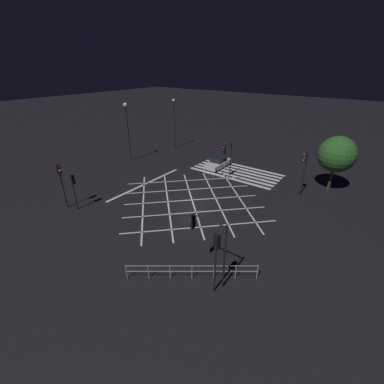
{
  "coord_description": "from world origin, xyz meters",
  "views": [
    {
      "loc": [
        -13.29,
        17.92,
        12.04
      ],
      "look_at": [
        0.0,
        0.0,
        0.88
      ],
      "focal_mm": 24.0,
      "sensor_mm": 36.0,
      "label": 1
    }
  ],
  "objects": [
    {
      "name": "ground_plane",
      "position": [
        0.0,
        0.0,
        0.0
      ],
      "size": [
        200.0,
        200.0,
        0.0
      ],
      "primitive_type": "plane",
      "color": "black"
    },
    {
      "name": "road_markings",
      "position": [
        0.39,
        -5.51,
        0.0
      ],
      "size": [
        16.1,
        19.76,
        0.01
      ],
      "color": "silver",
      "rests_on": "ground_plane"
    },
    {
      "name": "traffic_light_ne_main",
      "position": [
        8.41,
        8.11,
        3.04
      ],
      "size": [
        0.39,
        0.36,
        4.26
      ],
      "rotation": [
        0.0,
        0.0,
        3.14
      ],
      "color": "black",
      "rests_on": "ground_plane"
    },
    {
      "name": "traffic_light_nw_main",
      "position": [
        -6.83,
        7.78,
        3.27
      ],
      "size": [
        2.49,
        0.36,
        4.46
      ],
      "color": "black",
      "rests_on": "ground_plane"
    },
    {
      "name": "traffic_light_ne_cross",
      "position": [
        7.4,
        7.64,
        2.49
      ],
      "size": [
        0.36,
        0.39,
        3.48
      ],
      "rotation": [
        0.0,
        0.0,
        -1.57
      ],
      "color": "black",
      "rests_on": "ground_plane"
    },
    {
      "name": "traffic_light_nw_cross",
      "position": [
        -7.8,
        8.27,
        2.91
      ],
      "size": [
        0.36,
        0.39,
        4.08
      ],
      "rotation": [
        0.0,
        0.0,
        -1.57
      ],
      "color": "black",
      "rests_on": "ground_plane"
    },
    {
      "name": "traffic_light_sw_main",
      "position": [
        -8.14,
        -7.39,
        3.21
      ],
      "size": [
        0.39,
        0.36,
        4.52
      ],
      "color": "black",
      "rests_on": "ground_plane"
    },
    {
      "name": "traffic_light_median_south",
      "position": [
        0.12,
        -6.82,
        3.0
      ],
      "size": [
        0.36,
        1.98,
        4.13
      ],
      "rotation": [
        0.0,
        0.0,
        1.57
      ],
      "color": "black",
      "rests_on": "ground_plane"
    },
    {
      "name": "street_lamp_east",
      "position": [
        13.62,
        -4.22,
        5.62
      ],
      "size": [
        0.54,
        0.54,
        7.69
      ],
      "color": "black",
      "rests_on": "ground_plane"
    },
    {
      "name": "street_lamp_west",
      "position": [
        12.56,
        -12.4,
        4.91
      ],
      "size": [
        0.43,
        0.43,
        7.46
      ],
      "color": "black",
      "rests_on": "ground_plane"
    },
    {
      "name": "street_tree_near",
      "position": [
        -10.27,
        -10.67,
        3.88
      ],
      "size": [
        3.65,
        3.65,
        5.72
      ],
      "color": "#473323",
      "rests_on": "ground_plane"
    },
    {
      "name": "waiting_car",
      "position": [
        2.68,
        -9.24,
        0.59
      ],
      "size": [
        1.79,
        4.26,
        1.26
      ],
      "rotation": [
        0.0,
        0.0,
        1.57
      ],
      "color": "silver",
      "rests_on": "ground_plane"
    },
    {
      "name": "pedestrian_railing",
      "position": [
        -6.17,
        8.32,
        0.67
      ],
      "size": [
        6.56,
        4.88,
        1.05
      ],
      "rotation": [
        0.0,
        0.0,
        -2.5
      ],
      "color": "#B7B7BC",
      "rests_on": "ground_plane"
    }
  ]
}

